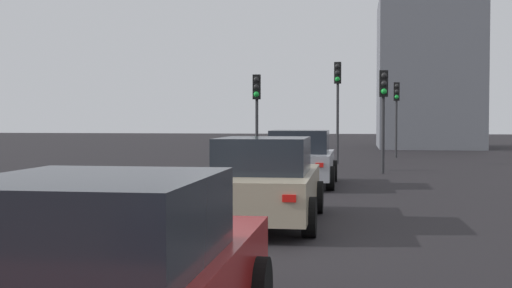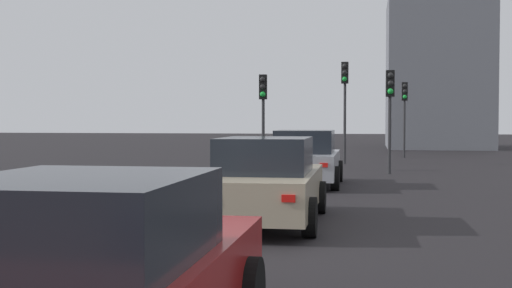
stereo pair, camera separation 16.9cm
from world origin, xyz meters
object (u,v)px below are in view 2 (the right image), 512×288
car_beige_second (266,182)px  traffic_light_far_right (263,101)px  car_red_third (91,282)px  traffic_light_far_left (405,103)px  traffic_light_near_left (390,99)px  traffic_light_near_right (345,91)px  car_silver_lead (305,159)px

car_beige_second → traffic_light_far_right: traffic_light_far_right is taller
car_red_third → traffic_light_far_left: bearing=-7.4°
traffic_light_near_left → car_beige_second: bearing=-17.0°
traffic_light_near_left → car_red_third: bearing=-12.6°
traffic_light_near_left → traffic_light_near_right: bearing=-165.7°
car_silver_lead → traffic_light_far_left: traffic_light_far_left is taller
car_red_third → traffic_light_near_right: (23.71, -0.85, 2.35)m
car_silver_lead → car_beige_second: (-6.97, 0.02, -0.01)m
traffic_light_near_left → traffic_light_far_right: traffic_light_near_left is taller
car_silver_lead → car_red_third: bearing=179.0°
car_silver_lead → traffic_light_near_right: bearing=-4.9°
car_red_third → traffic_light_far_right: (19.61, 1.96, 1.82)m
car_red_third → traffic_light_near_left: (18.73, -2.57, 1.85)m
traffic_light_far_left → traffic_light_far_right: (-9.34, 5.51, -0.14)m
traffic_light_near_left → traffic_light_near_right: 5.29m
traffic_light_far_left → car_red_third: bearing=-7.5°
car_beige_second → car_red_third: size_ratio=1.05×
car_silver_lead → traffic_light_far_right: traffic_light_far_right is taller
traffic_light_near_right → car_silver_lead: bearing=-0.2°
car_silver_lead → car_beige_second: car_silver_lead is taller
car_silver_lead → car_red_third: (-14.29, 0.11, -0.04)m
traffic_light_near_left → traffic_light_near_right: traffic_light_near_right is taller
car_silver_lead → traffic_light_far_left: size_ratio=1.11×
car_beige_second → traffic_light_far_left: 22.00m
traffic_light_near_left → traffic_light_far_left: traffic_light_far_left is taller
car_silver_lead → traffic_light_near_right: 9.73m
car_beige_second → car_red_third: 7.32m
traffic_light_far_left → traffic_light_far_right: bearing=-31.0°
car_red_third → traffic_light_near_right: traffic_light_near_right is taller
traffic_light_far_left → traffic_light_far_right: size_ratio=1.06×
traffic_light_far_left → traffic_light_far_right: traffic_light_far_left is taller
car_silver_lead → traffic_light_far_right: size_ratio=1.18×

